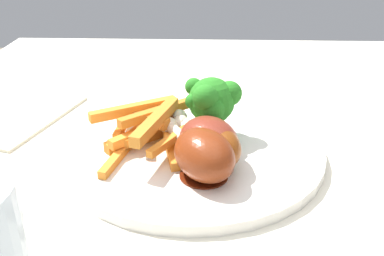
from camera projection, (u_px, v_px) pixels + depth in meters
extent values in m
cube|color=silver|center=(190.00, 196.00, 0.45)|extent=(1.13, 0.80, 0.03)
cylinder|color=#ACA695|center=(60.00, 194.00, 1.07)|extent=(0.06, 0.06, 0.68)
cylinder|color=#ACA695|center=(341.00, 200.00, 1.04)|extent=(0.06, 0.06, 0.68)
cylinder|color=white|center=(192.00, 149.00, 0.49)|extent=(0.29, 0.29, 0.01)
cylinder|color=#7CBA5D|center=(211.00, 126.00, 0.50)|extent=(0.02, 0.02, 0.02)
sphere|color=#27791F|center=(212.00, 101.00, 0.49)|extent=(0.05, 0.05, 0.05)
sphere|color=#27791F|center=(198.00, 87.00, 0.50)|extent=(0.02, 0.02, 0.02)
sphere|color=#27791F|center=(206.00, 98.00, 0.47)|extent=(0.03, 0.03, 0.03)
sphere|color=#27791F|center=(194.00, 101.00, 0.48)|extent=(0.02, 0.02, 0.02)
sphere|color=#27791F|center=(212.00, 109.00, 0.47)|extent=(0.03, 0.03, 0.03)
sphere|color=#27791F|center=(229.00, 93.00, 0.49)|extent=(0.03, 0.03, 0.03)
cube|color=orange|center=(142.00, 137.00, 0.49)|extent=(0.07, 0.08, 0.01)
cube|color=orange|center=(134.00, 109.00, 0.49)|extent=(0.06, 0.09, 0.01)
cube|color=orange|center=(170.00, 145.00, 0.48)|extent=(0.10, 0.03, 0.01)
cube|color=orange|center=(143.00, 112.00, 0.50)|extent=(0.06, 0.04, 0.01)
cube|color=orange|center=(138.00, 131.00, 0.49)|extent=(0.07, 0.03, 0.01)
cube|color=orange|center=(123.00, 125.00, 0.51)|extent=(0.06, 0.01, 0.01)
cube|color=orange|center=(121.00, 153.00, 0.46)|extent=(0.09, 0.03, 0.01)
cube|color=orange|center=(140.00, 121.00, 0.49)|extent=(0.08, 0.02, 0.01)
cube|color=orange|center=(163.00, 119.00, 0.51)|extent=(0.08, 0.04, 0.01)
cube|color=orange|center=(169.00, 123.00, 0.51)|extent=(0.10, 0.02, 0.01)
cube|color=orange|center=(174.00, 137.00, 0.46)|extent=(0.08, 0.05, 0.01)
cube|color=orange|center=(141.00, 133.00, 0.48)|extent=(0.07, 0.06, 0.01)
cube|color=orange|center=(165.00, 123.00, 0.53)|extent=(0.07, 0.05, 0.01)
cube|color=orange|center=(157.00, 113.00, 0.49)|extent=(0.07, 0.08, 0.01)
cube|color=orange|center=(156.00, 121.00, 0.46)|extent=(0.10, 0.04, 0.01)
cube|color=orange|center=(143.00, 117.00, 0.49)|extent=(0.05, 0.06, 0.01)
cylinder|color=#581A11|center=(208.00, 161.00, 0.45)|extent=(0.05, 0.05, 0.00)
ellipsoid|color=maroon|center=(208.00, 141.00, 0.44)|extent=(0.09, 0.08, 0.05)
cylinder|color=beige|center=(185.00, 123.00, 0.49)|extent=(0.03, 0.03, 0.01)
sphere|color=silver|center=(179.00, 117.00, 0.50)|extent=(0.02, 0.02, 0.02)
cylinder|color=#5B230A|center=(214.00, 164.00, 0.45)|extent=(0.04, 0.04, 0.00)
ellipsoid|color=brown|center=(214.00, 146.00, 0.44)|extent=(0.08, 0.08, 0.04)
cylinder|color=beige|center=(188.00, 128.00, 0.48)|extent=(0.03, 0.03, 0.01)
sphere|color=silver|center=(181.00, 123.00, 0.49)|extent=(0.02, 0.02, 0.02)
cylinder|color=#541A0A|center=(204.00, 176.00, 0.43)|extent=(0.05, 0.05, 0.00)
ellipsoid|color=maroon|center=(204.00, 155.00, 0.42)|extent=(0.09, 0.08, 0.05)
cylinder|color=beige|center=(177.00, 133.00, 0.47)|extent=(0.04, 0.03, 0.01)
sphere|color=silver|center=(169.00, 126.00, 0.48)|extent=(0.02, 0.02, 0.02)
cube|color=beige|center=(8.00, 115.00, 0.58)|extent=(0.20, 0.18, 0.00)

